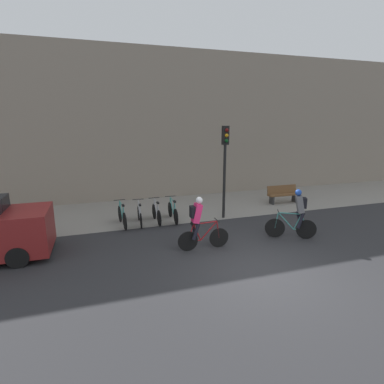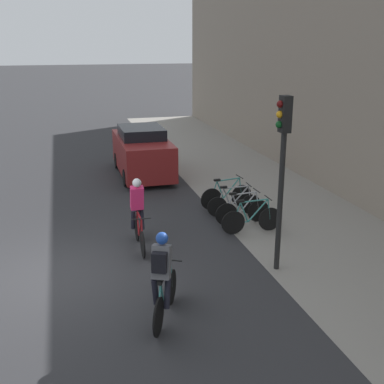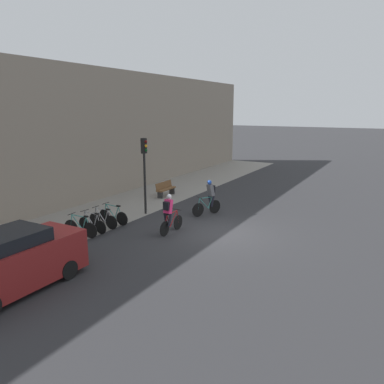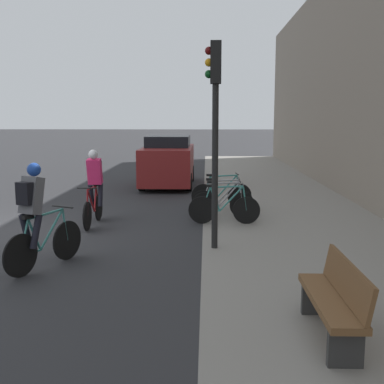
{
  "view_description": "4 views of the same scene",
  "coord_description": "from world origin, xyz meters",
  "px_view_note": "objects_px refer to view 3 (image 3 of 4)",
  "views": [
    {
      "loc": [
        -4.1,
        -6.63,
        4.08
      ],
      "look_at": [
        -0.96,
        3.27,
        1.61
      ],
      "focal_mm": 28.0,
      "sensor_mm": 36.0,
      "label": 1
    },
    {
      "loc": [
        10.0,
        0.28,
        4.95
      ],
      "look_at": [
        -0.79,
        3.21,
        1.43
      ],
      "focal_mm": 45.0,
      "sensor_mm": 36.0,
      "label": 2
    },
    {
      "loc": [
        -14.17,
        -6.54,
        5.33
      ],
      "look_at": [
        0.97,
        2.0,
        1.44
      ],
      "focal_mm": 35.0,
      "sensor_mm": 36.0,
      "label": 3
    },
    {
      "loc": [
        10.02,
        4.57,
        2.49
      ],
      "look_at": [
        0.06,
        4.27,
        0.96
      ],
      "focal_mm": 45.0,
      "sensor_mm": 36.0,
      "label": 4
    }
  ],
  "objects_px": {
    "parked_bike_1": "(92,224)",
    "parked_car": "(12,262)",
    "cyclist_pink": "(169,213)",
    "parked_bike_0": "(81,227)",
    "traffic_light_pole": "(144,162)",
    "parked_bike_2": "(103,220)",
    "parked_bike_3": "(113,216)",
    "cyclist_grey": "(209,196)",
    "bench": "(165,189)"
  },
  "relations": [
    {
      "from": "cyclist_grey",
      "to": "cyclist_pink",
      "type": "bearing_deg",
      "value": 177.99
    },
    {
      "from": "parked_bike_2",
      "to": "parked_car",
      "type": "height_order",
      "value": "parked_car"
    },
    {
      "from": "parked_bike_0",
      "to": "parked_car",
      "type": "xyz_separation_m",
      "value": [
        -4.48,
        -1.85,
        0.49
      ]
    },
    {
      "from": "cyclist_pink",
      "to": "parked_car",
      "type": "bearing_deg",
      "value": 169.48
    },
    {
      "from": "cyclist_grey",
      "to": "parked_bike_0",
      "type": "relative_size",
      "value": 1.06
    },
    {
      "from": "parked_bike_0",
      "to": "parked_car",
      "type": "bearing_deg",
      "value": -157.59
    },
    {
      "from": "cyclist_pink",
      "to": "parked_bike_3",
      "type": "xyz_separation_m",
      "value": [
        -0.08,
        3.08,
        -0.55
      ]
    },
    {
      "from": "cyclist_grey",
      "to": "parked_bike_3",
      "type": "height_order",
      "value": "cyclist_grey"
    },
    {
      "from": "parked_car",
      "to": "parked_bike_3",
      "type": "bearing_deg",
      "value": 15.74
    },
    {
      "from": "cyclist_pink",
      "to": "parked_bike_3",
      "type": "distance_m",
      "value": 3.13
    },
    {
      "from": "parked_bike_1",
      "to": "traffic_light_pole",
      "type": "relative_size",
      "value": 0.42
    },
    {
      "from": "parked_bike_0",
      "to": "traffic_light_pole",
      "type": "distance_m",
      "value": 4.83
    },
    {
      "from": "cyclist_pink",
      "to": "parked_bike_0",
      "type": "xyz_separation_m",
      "value": [
        -2.15,
        3.08,
        -0.54
      ]
    },
    {
      "from": "parked_bike_2",
      "to": "parked_bike_3",
      "type": "xyz_separation_m",
      "value": [
        0.69,
        -0.0,
        0.0
      ]
    },
    {
      "from": "parked_bike_1",
      "to": "bench",
      "type": "relative_size",
      "value": 0.98
    },
    {
      "from": "parked_bike_2",
      "to": "parked_car",
      "type": "distance_m",
      "value": 6.16
    },
    {
      "from": "cyclist_pink",
      "to": "cyclist_grey",
      "type": "xyz_separation_m",
      "value": [
        3.59,
        -0.13,
        -0.0
      ]
    },
    {
      "from": "bench",
      "to": "parked_bike_1",
      "type": "bearing_deg",
      "value": -172.03
    },
    {
      "from": "parked_bike_1",
      "to": "bench",
      "type": "distance_m",
      "value": 7.47
    },
    {
      "from": "parked_bike_0",
      "to": "parked_bike_1",
      "type": "height_order",
      "value": "parked_bike_0"
    },
    {
      "from": "parked_bike_2",
      "to": "bench",
      "type": "bearing_deg",
      "value": 8.76
    },
    {
      "from": "parked_bike_3",
      "to": "parked_car",
      "type": "xyz_separation_m",
      "value": [
        -6.55,
        -1.85,
        0.5
      ]
    },
    {
      "from": "parked_bike_2",
      "to": "traffic_light_pole",
      "type": "height_order",
      "value": "traffic_light_pole"
    },
    {
      "from": "parked_bike_0",
      "to": "parked_car",
      "type": "distance_m",
      "value": 4.87
    },
    {
      "from": "parked_bike_3",
      "to": "parked_bike_0",
      "type": "bearing_deg",
      "value": 179.98
    },
    {
      "from": "parked_bike_1",
      "to": "traffic_light_pole",
      "type": "height_order",
      "value": "traffic_light_pole"
    },
    {
      "from": "parked_bike_0",
      "to": "cyclist_pink",
      "type": "bearing_deg",
      "value": -55.02
    },
    {
      "from": "traffic_light_pole",
      "to": "parked_bike_0",
      "type": "bearing_deg",
      "value": 176.29
    },
    {
      "from": "parked_bike_0",
      "to": "parked_bike_3",
      "type": "bearing_deg",
      "value": -0.02
    },
    {
      "from": "cyclist_pink",
      "to": "cyclist_grey",
      "type": "relative_size",
      "value": 0.99
    },
    {
      "from": "bench",
      "to": "parked_car",
      "type": "distance_m",
      "value": 12.9
    },
    {
      "from": "parked_bike_2",
      "to": "parked_car",
      "type": "xyz_separation_m",
      "value": [
        -5.86,
        -1.85,
        0.51
      ]
    },
    {
      "from": "cyclist_grey",
      "to": "parked_bike_3",
      "type": "distance_m",
      "value": 4.91
    },
    {
      "from": "parked_bike_0",
      "to": "cyclist_grey",
      "type": "bearing_deg",
      "value": -29.14
    },
    {
      "from": "parked_bike_3",
      "to": "bench",
      "type": "xyz_separation_m",
      "value": [
        6.02,
        1.03,
        0.07
      ]
    },
    {
      "from": "parked_bike_1",
      "to": "traffic_light_pole",
      "type": "xyz_separation_m",
      "value": [
        3.56,
        -0.27,
        2.3
      ]
    },
    {
      "from": "bench",
      "to": "cyclist_grey",
      "type": "bearing_deg",
      "value": -118.95
    },
    {
      "from": "cyclist_grey",
      "to": "parked_bike_3",
      "type": "bearing_deg",
      "value": 138.94
    },
    {
      "from": "parked_bike_1",
      "to": "parked_bike_3",
      "type": "xyz_separation_m",
      "value": [
        1.38,
        0.0,
        0.02
      ]
    },
    {
      "from": "parked_bike_3",
      "to": "parked_car",
      "type": "bearing_deg",
      "value": -164.26
    },
    {
      "from": "parked_bike_1",
      "to": "parked_bike_3",
      "type": "relative_size",
      "value": 0.96
    },
    {
      "from": "parked_bike_2",
      "to": "parked_bike_3",
      "type": "distance_m",
      "value": 0.69
    },
    {
      "from": "parked_bike_2",
      "to": "parked_bike_3",
      "type": "bearing_deg",
      "value": -0.08
    },
    {
      "from": "parked_bike_2",
      "to": "bench",
      "type": "distance_m",
      "value": 6.79
    },
    {
      "from": "cyclist_pink",
      "to": "parked_bike_1",
      "type": "distance_m",
      "value": 3.45
    },
    {
      "from": "cyclist_pink",
      "to": "traffic_light_pole",
      "type": "distance_m",
      "value": 3.91
    },
    {
      "from": "cyclist_pink",
      "to": "parked_bike_2",
      "type": "xyz_separation_m",
      "value": [
        -0.77,
        3.08,
        -0.55
      ]
    },
    {
      "from": "parked_car",
      "to": "parked_bike_2",
      "type": "bearing_deg",
      "value": 17.5
    },
    {
      "from": "parked_bike_1",
      "to": "parked_car",
      "type": "xyz_separation_m",
      "value": [
        -5.17,
        -1.84,
        0.52
      ]
    },
    {
      "from": "cyclist_pink",
      "to": "parked_bike_2",
      "type": "distance_m",
      "value": 3.22
    }
  ]
}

